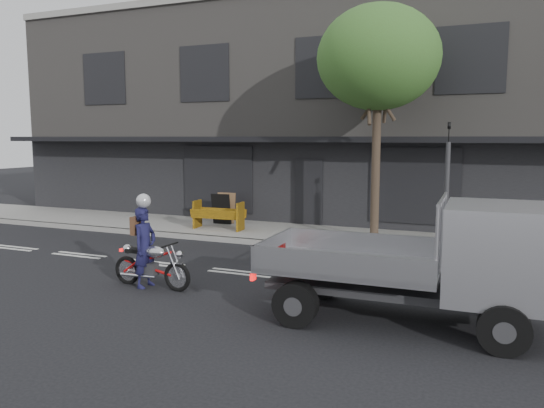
{
  "coord_description": "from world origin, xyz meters",
  "views": [
    {
      "loc": [
        5.28,
        -10.76,
        3.12
      ],
      "look_at": [
        0.57,
        0.5,
        1.58
      ],
      "focal_mm": 35.0,
      "sensor_mm": 36.0,
      "label": 1
    }
  ],
  "objects_px": {
    "flatbed_ute": "(472,256)",
    "construction_barrier": "(215,216)",
    "street_tree": "(378,58)",
    "traffic_light_pole": "(446,195)",
    "motorcycle": "(151,264)",
    "rider": "(145,247)",
    "sandwich_board": "(221,209)"
  },
  "relations": [
    {
      "from": "flatbed_ute",
      "to": "construction_barrier",
      "type": "relative_size",
      "value": 2.79
    },
    {
      "from": "street_tree",
      "to": "flatbed_ute",
      "type": "height_order",
      "value": "street_tree"
    },
    {
      "from": "traffic_light_pole",
      "to": "flatbed_ute",
      "type": "relative_size",
      "value": 0.74
    },
    {
      "from": "motorcycle",
      "to": "construction_barrier",
      "type": "height_order",
      "value": "construction_barrier"
    },
    {
      "from": "street_tree",
      "to": "rider",
      "type": "height_order",
      "value": "street_tree"
    },
    {
      "from": "rider",
      "to": "sandwich_board",
      "type": "xyz_separation_m",
      "value": [
        -1.9,
        6.9,
        -0.16
      ]
    },
    {
      "from": "street_tree",
      "to": "motorcycle",
      "type": "distance_m",
      "value": 8.38
    },
    {
      "from": "motorcycle",
      "to": "flatbed_ute",
      "type": "distance_m",
      "value": 6.27
    },
    {
      "from": "rider",
      "to": "motorcycle",
      "type": "bearing_deg",
      "value": -87.98
    },
    {
      "from": "flatbed_ute",
      "to": "rider",
      "type": "bearing_deg",
      "value": 177.81
    },
    {
      "from": "flatbed_ute",
      "to": "construction_barrier",
      "type": "bearing_deg",
      "value": 142.06
    },
    {
      "from": "construction_barrier",
      "to": "traffic_light_pole",
      "type": "bearing_deg",
      "value": -5.31
    },
    {
      "from": "flatbed_ute",
      "to": "sandwich_board",
      "type": "height_order",
      "value": "flatbed_ute"
    },
    {
      "from": "flatbed_ute",
      "to": "sandwich_board",
      "type": "distance_m",
      "value": 10.85
    },
    {
      "from": "street_tree",
      "to": "flatbed_ute",
      "type": "distance_m",
      "value": 7.83
    },
    {
      "from": "motorcycle",
      "to": "street_tree",
      "type": "bearing_deg",
      "value": 62.44
    },
    {
      "from": "street_tree",
      "to": "construction_barrier",
      "type": "height_order",
      "value": "street_tree"
    },
    {
      "from": "street_tree",
      "to": "flatbed_ute",
      "type": "bearing_deg",
      "value": -65.1
    },
    {
      "from": "street_tree",
      "to": "motorcycle",
      "type": "relative_size",
      "value": 3.54
    },
    {
      "from": "traffic_light_pole",
      "to": "motorcycle",
      "type": "xyz_separation_m",
      "value": [
        -5.4,
        -5.14,
        -1.15
      ]
    },
    {
      "from": "rider",
      "to": "construction_barrier",
      "type": "xyz_separation_m",
      "value": [
        -1.54,
        5.8,
        -0.22
      ]
    },
    {
      "from": "street_tree",
      "to": "sandwich_board",
      "type": "relative_size",
      "value": 6.36
    },
    {
      "from": "street_tree",
      "to": "flatbed_ute",
      "type": "xyz_separation_m",
      "value": [
        2.83,
        -6.09,
        -4.04
      ]
    },
    {
      "from": "construction_barrier",
      "to": "sandwich_board",
      "type": "relative_size",
      "value": 1.6
    },
    {
      "from": "rider",
      "to": "street_tree",
      "type": "bearing_deg",
      "value": -28.64
    },
    {
      "from": "rider",
      "to": "flatbed_ute",
      "type": "xyz_separation_m",
      "value": [
        6.38,
        -0.1,
        0.4
      ]
    },
    {
      "from": "street_tree",
      "to": "construction_barrier",
      "type": "relative_size",
      "value": 3.97
    },
    {
      "from": "motorcycle",
      "to": "construction_barrier",
      "type": "relative_size",
      "value": 1.12
    },
    {
      "from": "flatbed_ute",
      "to": "construction_barrier",
      "type": "height_order",
      "value": "flatbed_ute"
    },
    {
      "from": "motorcycle",
      "to": "traffic_light_pole",
      "type": "bearing_deg",
      "value": 45.6
    },
    {
      "from": "traffic_light_pole",
      "to": "sandwich_board",
      "type": "distance_m",
      "value": 7.71
    },
    {
      "from": "motorcycle",
      "to": "rider",
      "type": "distance_m",
      "value": 0.37
    }
  ]
}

